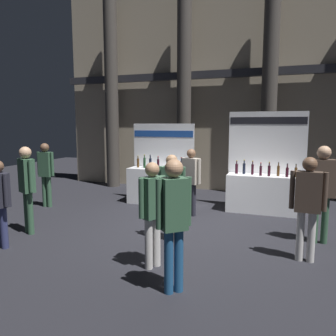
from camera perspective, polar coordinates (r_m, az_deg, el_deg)
name	(u,v)px	position (r m, az deg, el deg)	size (l,w,h in m)	color
ground_plane	(189,231)	(7.04, 3.62, -10.87)	(24.00, 24.00, 0.00)	black
hall_colonnade	(228,87)	(11.09, 10.30, 13.68)	(11.69, 0.99, 6.93)	tan
exhibitor_booth_0	(160,183)	(9.28, -1.45, -2.55)	(1.83, 0.72, 2.25)	white
exhibitor_booth_1	(264,188)	(8.71, 16.38, -3.42)	(1.94, 0.66, 2.55)	white
visitor_0	(174,215)	(4.31, 1.02, -8.12)	(0.39, 0.39, 1.80)	navy
visitor_1	(46,170)	(9.41, -20.44, -0.30)	(0.51, 0.23, 1.73)	#33563D
visitor_2	(191,176)	(8.00, 4.01, -1.43)	(0.53, 0.36, 1.64)	#23232D
visitor_3	(308,200)	(5.76, 23.08, -5.15)	(0.57, 0.23, 1.72)	silver
visitor_4	(172,190)	(6.26, 0.64, -3.87)	(0.53, 0.26, 1.67)	#ADA393
visitor_5	(322,185)	(6.72, 25.16, -2.71)	(0.59, 0.29, 1.84)	#33563D
visitor_6	(152,206)	(5.09, -2.72, -6.65)	(0.36, 0.46, 1.66)	silver
visitor_8	(0,196)	(6.64, -27.18, -4.41)	(0.56, 0.34, 1.60)	navy
visitor_9	(27,182)	(7.23, -23.27, -2.32)	(0.47, 0.35, 1.79)	#33563D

